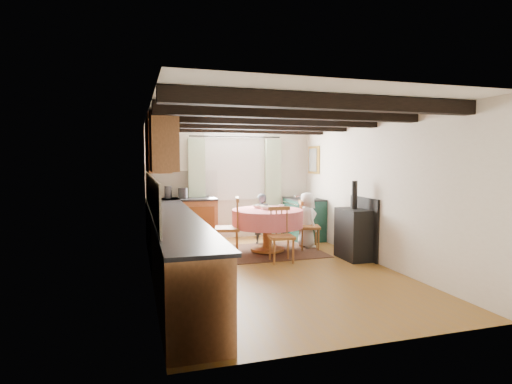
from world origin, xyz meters
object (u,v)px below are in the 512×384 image
object	(u,v)px
chair_near	(281,235)
chair_left	(227,226)
chair_right	(309,225)
cast_iron_stove	(354,220)
child_far	(261,219)
cup	(282,207)
dining_table	(267,231)
child_right	(307,220)
aga_range	(304,218)

from	to	relation	value
chair_near	chair_left	bearing A→B (deg)	141.09
chair_right	cast_iron_stove	distance (m)	1.03
child_far	chair_left	bearing A→B (deg)	49.77
chair_left	child_far	distance (m)	1.19
chair_near	child_far	distance (m)	1.52
chair_right	cup	world-z (taller)	chair_right
dining_table	cast_iron_stove	world-z (taller)	cast_iron_stove
chair_left	cup	world-z (taller)	chair_left
chair_right	child_right	xyz separation A→B (m)	(0.03, 0.18, 0.07)
dining_table	chair_near	bearing A→B (deg)	-91.02
chair_left	cup	bearing A→B (deg)	100.09
child_far	aga_range	bearing A→B (deg)	-159.58
child_right	cup	distance (m)	0.74
chair_near	chair_left	distance (m)	1.05
chair_near	aga_range	bearing A→B (deg)	61.29
child_right	dining_table	bearing A→B (deg)	97.40
cast_iron_stove	chair_right	bearing A→B (deg)	114.56
chair_right	cast_iron_stove	size ratio (longest dim) A/B	0.69
aga_range	child_far	size ratio (longest dim) A/B	0.95
dining_table	cast_iron_stove	xyz separation A→B (m)	(1.25, -0.94, 0.28)
aga_range	cast_iron_stove	world-z (taller)	cast_iron_stove
cast_iron_stove	child_far	world-z (taller)	cast_iron_stove
chair_right	child_far	size ratio (longest dim) A/B	0.91
chair_left	chair_near	bearing A→B (deg)	58.91
aga_range	child_right	distance (m)	0.85
cast_iron_stove	aga_range	bearing A→B (deg)	93.32
child_right	cup	bearing A→B (deg)	109.92
dining_table	chair_right	xyz separation A→B (m)	(0.83, -0.02, 0.07)
dining_table	cup	size ratio (longest dim) A/B	12.88
dining_table	aga_range	world-z (taller)	aga_range
dining_table	child_far	distance (m)	0.75
chair_left	cast_iron_stove	world-z (taller)	cast_iron_stove
aga_range	cast_iron_stove	xyz separation A→B (m)	(0.11, -1.90, 0.22)
dining_table	chair_right	world-z (taller)	chair_right
chair_right	cup	distance (m)	0.70
chair_right	aga_range	size ratio (longest dim) A/B	0.96
chair_left	cast_iron_stove	distance (m)	2.21
child_right	cup	xyz separation A→B (m)	(-0.63, -0.26, 0.30)
dining_table	aga_range	xyz separation A→B (m)	(1.14, 0.96, 0.05)
aga_range	dining_table	bearing A→B (deg)	-140.06
chair_near	cup	distance (m)	0.82
chair_near	chair_right	bearing A→B (deg)	46.97
dining_table	chair_right	size ratio (longest dim) A/B	1.40
child_far	child_right	world-z (taller)	child_right
dining_table	cup	xyz separation A→B (m)	(0.24, -0.11, 0.44)
chair_near	aga_range	distance (m)	2.09
dining_table	child_far	xyz separation A→B (m)	(0.11, 0.73, 0.12)
chair_near	chair_right	xyz separation A→B (m)	(0.85, 0.77, 0.01)
aga_range	chair_right	bearing A→B (deg)	-107.57
cast_iron_stove	child_far	distance (m)	2.03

